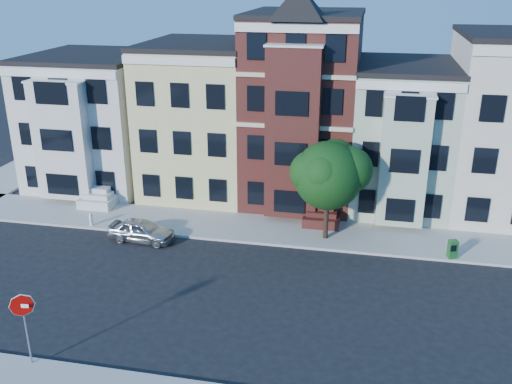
% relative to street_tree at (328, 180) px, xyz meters
% --- Properties ---
extents(ground, '(120.00, 120.00, 0.00)m').
position_rel_street_tree_xyz_m(ground, '(-2.36, -7.41, -3.71)').
color(ground, black).
extents(far_sidewalk, '(60.00, 4.00, 0.15)m').
position_rel_street_tree_xyz_m(far_sidewalk, '(-2.36, 0.59, -3.64)').
color(far_sidewalk, '#9E9B93').
rests_on(far_sidewalk, ground).
extents(house_white, '(8.00, 9.00, 9.00)m').
position_rel_street_tree_xyz_m(house_white, '(-17.36, 7.09, 0.79)').
color(house_white, silver).
rests_on(house_white, ground).
extents(house_yellow, '(7.00, 9.00, 10.00)m').
position_rel_street_tree_xyz_m(house_yellow, '(-9.36, 7.09, 1.29)').
color(house_yellow, '#CEC486').
rests_on(house_yellow, ground).
extents(house_brown, '(7.00, 9.00, 12.00)m').
position_rel_street_tree_xyz_m(house_brown, '(-2.36, 7.09, 2.29)').
color(house_brown, '#421915').
rests_on(house_brown, ground).
extents(house_green, '(6.00, 9.00, 9.00)m').
position_rel_street_tree_xyz_m(house_green, '(4.14, 7.09, 0.79)').
color(house_green, '#A3B39A').
rests_on(house_green, ground).
extents(street_tree, '(7.68, 7.68, 7.13)m').
position_rel_street_tree_xyz_m(street_tree, '(0.00, 0.00, 0.00)').
color(street_tree, '#144512').
rests_on(street_tree, far_sidewalk).
extents(parked_car, '(3.93, 1.82, 1.30)m').
position_rel_street_tree_xyz_m(parked_car, '(-10.40, -2.21, -3.06)').
color(parked_car, '#ACB0B6').
rests_on(parked_car, ground).
extents(newspaper_box, '(0.56, 0.52, 1.01)m').
position_rel_street_tree_xyz_m(newspaper_box, '(6.92, -1.11, -3.06)').
color(newspaper_box, '#1E6128').
rests_on(newspaper_box, far_sidewalk).
extents(fire_hydrant, '(0.29, 0.29, 0.63)m').
position_rel_street_tree_xyz_m(fire_hydrant, '(-14.11, -1.11, -3.25)').
color(fire_hydrant, silver).
rests_on(fire_hydrant, far_sidewalk).
extents(stop_sign, '(0.97, 0.27, 3.50)m').
position_rel_street_tree_xyz_m(stop_sign, '(-10.33, -13.71, -1.81)').
color(stop_sign, '#AD0703').
rests_on(stop_sign, near_sidewalk).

